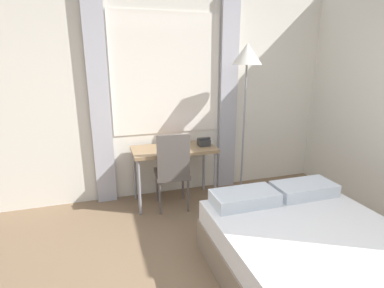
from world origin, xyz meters
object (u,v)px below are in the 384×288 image
at_px(bed, 328,272).
at_px(telephone, 204,142).
at_px(book, 176,146).
at_px(desk_chair, 173,168).
at_px(standing_lamp, 247,66).
at_px(desk, 174,153).

height_order(bed, telephone, telephone).
distance_m(telephone, book, 0.35).
bearing_deg(desk_chair, telephone, 28.76).
bearing_deg(standing_lamp, desk, 175.26).
distance_m(desk_chair, bed, 1.94).
distance_m(bed, book, 2.18).
xyz_separation_m(telephone, book, (-0.35, 0.06, -0.03)).
distance_m(desk, bed, 2.14).
relative_size(desk, standing_lamp, 0.52).
distance_m(standing_lamp, book, 1.32).
xyz_separation_m(standing_lamp, book, (-0.87, 0.12, -0.98)).
bearing_deg(telephone, standing_lamp, -6.61).
bearing_deg(standing_lamp, bed, -96.63).
bearing_deg(book, telephone, -9.12).
distance_m(bed, telephone, 2.05).
height_order(bed, standing_lamp, standing_lamp).
height_order(standing_lamp, book, standing_lamp).
xyz_separation_m(desk, book, (0.04, 0.04, 0.08)).
xyz_separation_m(bed, telephone, (-0.30, 1.97, 0.51)).
height_order(standing_lamp, telephone, standing_lamp).
xyz_separation_m(bed, book, (-0.65, 2.02, 0.48)).
relative_size(telephone, book, 0.64).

